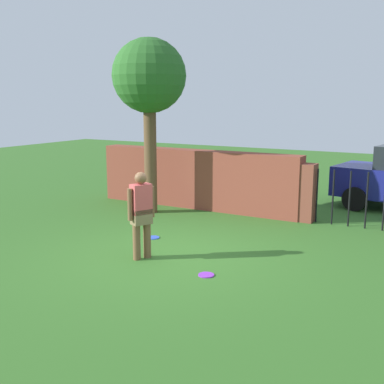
% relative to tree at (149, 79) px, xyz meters
% --- Properties ---
extents(ground_plane, '(40.00, 40.00, 0.00)m').
position_rel_tree_xyz_m(ground_plane, '(2.27, -2.77, -3.39)').
color(ground_plane, '#336623').
extents(brick_wall, '(5.80, 0.50, 1.57)m').
position_rel_tree_xyz_m(brick_wall, '(0.77, 1.07, -2.61)').
color(brick_wall, brown).
rests_on(brick_wall, ground).
extents(tree, '(1.85, 1.85, 4.41)m').
position_rel_tree_xyz_m(tree, '(0.00, 0.00, 0.00)').
color(tree, brown).
rests_on(tree, ground).
extents(person, '(0.36, 0.49, 1.62)m').
position_rel_tree_xyz_m(person, '(1.96, -3.17, -2.50)').
color(person, brown).
rests_on(person, ground).
extents(fence_gate, '(2.87, 0.44, 1.40)m').
position_rel_tree_xyz_m(fence_gate, '(4.99, 1.07, -2.70)').
color(fence_gate, brown).
rests_on(fence_gate, ground).
extents(frisbee_blue, '(0.27, 0.27, 0.02)m').
position_rel_tree_xyz_m(frisbee_blue, '(1.39, -1.97, -3.39)').
color(frisbee_blue, blue).
rests_on(frisbee_blue, ground).
extents(frisbee_purple, '(0.27, 0.27, 0.02)m').
position_rel_tree_xyz_m(frisbee_purple, '(3.41, -3.36, -3.39)').
color(frisbee_purple, purple).
rests_on(frisbee_purple, ground).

